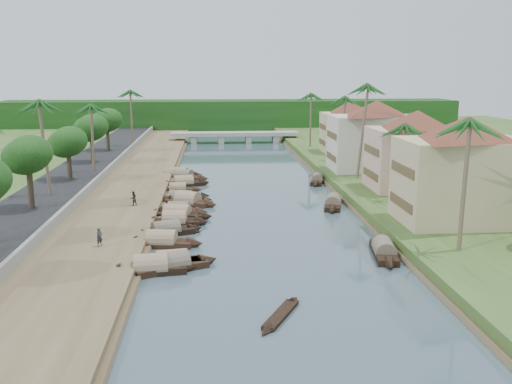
{
  "coord_description": "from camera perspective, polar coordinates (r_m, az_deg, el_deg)",
  "views": [
    {
      "loc": [
        -4.94,
        -53.92,
        15.47
      ],
      "look_at": [
        -0.06,
        9.61,
        2.0
      ],
      "focal_mm": 40.0,
      "sensor_mm": 36.0,
      "label": 1
    }
  ],
  "objects": [
    {
      "name": "palm_1",
      "position": [
        65.36,
        14.4,
        6.29
      ],
      "size": [
        3.2,
        3.2,
        9.99
      ],
      "color": "brown",
      "rests_on": "ground"
    },
    {
      "name": "palm_2",
      "position": [
        78.12,
        10.57,
        10.19
      ],
      "size": [
        3.2,
        3.2,
        14.04
      ],
      "color": "brown",
      "rests_on": "ground"
    },
    {
      "name": "bridge",
      "position": [
        126.76,
        -2.14,
        5.7
      ],
      "size": [
        28.0,
        4.0,
        2.4
      ],
      "color": "gray",
      "rests_on": "ground"
    },
    {
      "name": "sampan_15",
      "position": [
        67.06,
        7.72,
        -1.15
      ],
      "size": [
        3.48,
        8.02,
        2.12
      ],
      "rotation": [
        0.0,
        0.0,
        1.32
      ],
      "color": "black",
      "rests_on": "ground"
    },
    {
      "name": "tree_5",
      "position": [
        107.56,
        -14.69,
        6.88
      ],
      "size": [
        4.95,
        4.95,
        7.43
      ],
      "color": "#453927",
      "rests_on": "ground"
    },
    {
      "name": "road",
      "position": [
        77.88,
        -18.85,
        0.36
      ],
      "size": [
        8.0,
        180.0,
        1.4
      ],
      "primitive_type": "cube",
      "color": "black",
      "rests_on": "ground"
    },
    {
      "name": "person_near",
      "position": [
        50.69,
        -15.38,
        -4.38
      ],
      "size": [
        0.69,
        0.69,
        1.62
      ],
      "primitive_type": "imported",
      "rotation": [
        0.0,
        0.0,
        0.78
      ],
      "color": "#26282E",
      "rests_on": "left_bank"
    },
    {
      "name": "building_near",
      "position": [
        57.89,
        20.11,
        2.17
      ],
      "size": [
        14.85,
        14.85,
        10.2
      ],
      "color": "tan",
      "rests_on": "right_bank"
    },
    {
      "name": "canoe_1",
      "position": [
        56.86,
        -7.79,
        -3.86
      ],
      "size": [
        4.68,
        1.86,
        0.75
      ],
      "rotation": [
        0.0,
        0.0,
        -0.25
      ],
      "color": "black",
      "rests_on": "ground"
    },
    {
      "name": "sampan_10",
      "position": [
        75.16,
        -7.83,
        0.26
      ],
      "size": [
        6.39,
        1.67,
        1.81
      ],
      "rotation": [
        0.0,
        0.0,
        0.04
      ],
      "color": "black",
      "rests_on": "ground"
    },
    {
      "name": "building_mid",
      "position": [
        72.95,
        15.68,
        4.14
      ],
      "size": [
        14.11,
        14.11,
        9.7
      ],
      "color": "#D1AC94",
      "rests_on": "right_bank"
    },
    {
      "name": "sampan_5",
      "position": [
        59.23,
        -8.13,
        -2.91
      ],
      "size": [
        7.23,
        2.25,
        2.28
      ],
      "rotation": [
        0.0,
        0.0,
        -0.06
      ],
      "color": "black",
      "rests_on": "ground"
    },
    {
      "name": "sampan_14",
      "position": [
        50.32,
        12.67,
        -5.78
      ],
      "size": [
        2.79,
        8.68,
        2.09
      ],
      "rotation": [
        0.0,
        0.0,
        1.43
      ],
      "color": "black",
      "rests_on": "ground"
    },
    {
      "name": "canoe_2",
      "position": [
        73.07,
        -7.03,
        -0.3
      ],
      "size": [
        6.34,
        2.1,
        0.91
      ],
      "rotation": [
        0.0,
        0.0,
        -0.19
      ],
      "color": "black",
      "rests_on": "ground"
    },
    {
      "name": "palm_6",
      "position": [
        84.25,
        -16.23,
        8.13
      ],
      "size": [
        3.2,
        3.2,
        10.94
      ],
      "color": "brown",
      "rests_on": "ground"
    },
    {
      "name": "sampan_6",
      "position": [
        63.61,
        -7.73,
        -1.87
      ],
      "size": [
        6.87,
        2.79,
        2.03
      ],
      "rotation": [
        0.0,
        0.0,
        -0.19
      ],
      "color": "black",
      "rests_on": "ground"
    },
    {
      "name": "tree_3",
      "position": [
        79.47,
        -18.3,
        4.7
      ],
      "size": [
        4.59,
        4.59,
        6.86
      ],
      "color": "#453927",
      "rests_on": "ground"
    },
    {
      "name": "palm_7",
      "position": [
        110.91,
        5.52,
        9.58
      ],
      "size": [
        3.2,
        3.2,
        11.59
      ],
      "color": "brown",
      "rests_on": "ground"
    },
    {
      "name": "sampan_9",
      "position": [
        69.7,
        -7.54,
        -0.65
      ],
      "size": [
        8.02,
        2.76,
        2.02
      ],
      "rotation": [
        0.0,
        0.0,
        -0.16
      ],
      "color": "black",
      "rests_on": "ground"
    },
    {
      "name": "retaining_wall",
      "position": [
        76.79,
        -15.78,
        0.89
      ],
      "size": [
        0.4,
        180.0,
        1.1
      ],
      "primitive_type": "cube",
      "color": "slate",
      "rests_on": "left_bank"
    },
    {
      "name": "treeline",
      "position": [
        154.42,
        -2.57,
        7.67
      ],
      "size": [
        120.0,
        14.0,
        8.0
      ],
      "color": "#123A0F",
      "rests_on": "ground"
    },
    {
      "name": "palm_8",
      "position": [
        113.53,
        -12.45,
        9.69
      ],
      "size": [
        3.2,
        3.2,
        11.97
      ],
      "color": "brown",
      "rests_on": "ground"
    },
    {
      "name": "sampan_7",
      "position": [
        62.1,
        -7.87,
        -2.21
      ],
      "size": [
        8.19,
        3.54,
        2.15
      ],
      "rotation": [
        0.0,
        0.0,
        -0.25
      ],
      "color": "black",
      "rests_on": "ground"
    },
    {
      "name": "palm_3",
      "position": [
        94.01,
        8.6,
        9.17
      ],
      "size": [
        3.2,
        3.2,
        11.74
      ],
      "color": "brown",
      "rests_on": "ground"
    },
    {
      "name": "palm_5",
      "position": [
        69.36,
        -20.55,
        8.22
      ],
      "size": [
        3.2,
        3.2,
        12.3
      ],
      "color": "brown",
      "rests_on": "ground"
    },
    {
      "name": "sampan_3",
      "position": [
        55.75,
        -8.99,
        -3.88
      ],
      "size": [
        7.65,
        4.15,
        2.07
      ],
      "rotation": [
        0.0,
        0.0,
        0.36
      ],
      "color": "black",
      "rests_on": "ground"
    },
    {
      "name": "sampan_12",
      "position": [
        84.51,
        -7.4,
        1.57
      ],
      "size": [
        8.69,
        5.46,
        2.13
      ],
      "rotation": [
        0.0,
        0.0,
        -0.47
      ],
      "color": "black",
      "rests_on": "ground"
    },
    {
      "name": "sampan_11",
      "position": [
        79.29,
        -7.24,
        0.9
      ],
      "size": [
        7.7,
        3.21,
        2.17
      ],
      "rotation": [
        0.0,
        0.0,
        0.21
      ],
      "color": "black",
      "rests_on": "ground"
    },
    {
      "name": "right_bank",
      "position": [
        79.11,
        13.31,
        0.78
      ],
      "size": [
        16.0,
        180.0,
        1.2
      ],
      "primitive_type": "cube",
      "color": "#2C4C1E",
      "rests_on": "ground"
    },
    {
      "name": "canoe_0",
      "position": [
        37.62,
        2.5,
        -12.19
      ],
      "size": [
        3.73,
        6.16,
        0.86
      ],
      "rotation": [
        0.0,
        0.0,
        1.1
      ],
      "color": "black",
      "rests_on": "ground"
    },
    {
      "name": "palm_0",
      "position": [
        47.66,
        20.49,
        6.33
      ],
      "size": [
        3.2,
        3.2,
        12.04
      ],
      "color": "brown",
      "rests_on": "ground"
    },
    {
      "name": "person_far",
      "position": [
        65.02,
        -12.17,
        -0.63
      ],
      "size": [
        1.01,
        0.95,
        1.64
      ],
      "primitive_type": "imported",
      "rotation": [
        0.0,
        0.0,
        3.69
      ],
      "color": "#2C271F",
      "rests_on": "left_bank"
    },
    {
      "name": "building_distant",
      "position": [
        105.36,
        9.38,
        6.56
      ],
      "size": [
        12.62,
        12.62,
        9.2
      ],
      "color": "tan",
      "rests_on": "right_bank"
    },
    {
      "name": "tree_2",
      "position": [
        63.5,
        -21.85,
        3.36
      ],
      "size": [
        4.55,
        4.55,
        7.52
      ],
      "color": "#453927",
      "rests_on": "ground"
    },
    {
      "name": "sampan_8",
      "position": [
        68.02,
        -6.84,
        -0.93
      ],
      "size": [
        7.83,
        5.29,
        2.41
      ],
      "rotation": [
        0.0,
        0.0,
        -0.48
      ],
      "color": "black",
      "rests_on": "ground"
    },
    {
      "name": "ground",
      "position": [
        56.31,
        0.81,
        -4.01
      ],
      "size": [
        220.0,
        220.0,
        0.0
      ],
      "primitive_type": "plane",
      "color": "#3D505B",
      "rests_on": "ground"
    },
    {
      "name": "sampan_2",
      "position": [
        46.92,
        -8.4,
        -6.92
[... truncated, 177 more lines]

